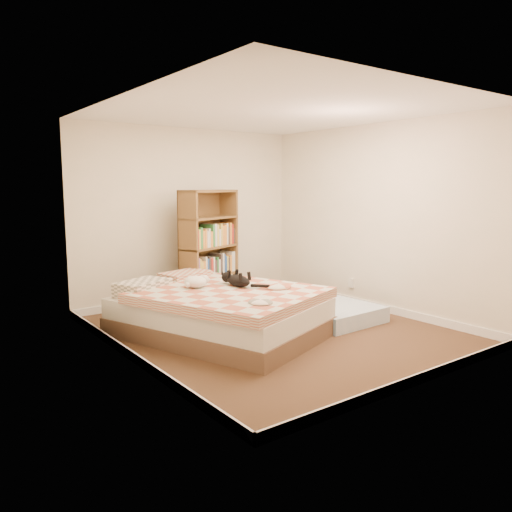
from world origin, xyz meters
TOP-DOWN VIEW (x-y plane):
  - room at (0.00, 0.00)m, footprint 3.51×4.01m
  - bed at (-0.59, 0.28)m, footprint 2.21×2.61m
  - bookshelf at (0.10, 1.62)m, footprint 1.09×0.67m
  - floor_mattress at (0.86, 0.50)m, footprint 1.05×2.21m
  - black_cat at (-0.34, 0.26)m, footprint 0.23×0.66m
  - white_dog at (-0.77, 0.46)m, footprint 0.37×0.37m

SIDE VIEW (x-z plane):
  - floor_mattress at x=0.86m, z-range 0.00..0.20m
  - bed at x=-0.59m, z-range -0.03..0.57m
  - bookshelf at x=0.10m, z-range -0.23..1.40m
  - black_cat at x=-0.34m, z-range 0.52..0.67m
  - white_dog at x=-0.77m, z-range 0.53..0.67m
  - room at x=0.00m, z-range -0.06..2.45m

